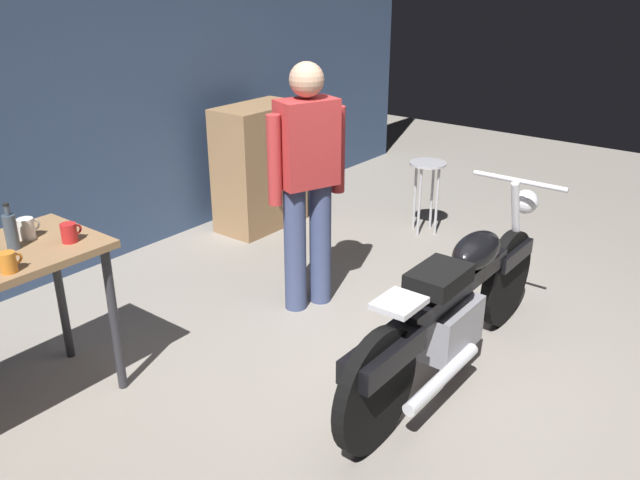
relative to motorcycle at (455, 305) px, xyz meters
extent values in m
plane|color=gray|center=(-0.14, 0.18, -0.45)|extent=(12.00, 12.00, 0.00)
cube|color=#384C70|center=(-0.14, 2.98, 1.10)|extent=(8.00, 0.12, 3.10)
cylinder|color=#2D2D33|center=(-1.27, 1.39, -0.02)|extent=(0.05, 0.05, 0.86)
cylinder|color=#2D2D33|center=(-1.27, 1.91, -0.02)|extent=(0.05, 0.05, 0.86)
cylinder|color=black|center=(0.76, 0.01, -0.13)|extent=(0.64, 0.07, 0.64)
cylinder|color=black|center=(-0.79, 0.00, -0.13)|extent=(0.64, 0.07, 0.64)
cube|color=black|center=(0.76, 0.01, 0.05)|extent=(0.44, 0.14, 0.10)
cube|color=black|center=(-0.74, 0.00, 0.05)|extent=(0.52, 0.18, 0.12)
cube|color=gray|center=(-0.07, 0.00, -0.11)|extent=(0.44, 0.24, 0.28)
cube|color=black|center=(0.03, 0.00, 0.10)|extent=(1.10, 0.11, 0.10)
ellipsoid|color=black|center=(0.23, 0.00, 0.25)|extent=(0.44, 0.22, 0.20)
cube|color=black|center=(-0.22, 0.00, 0.25)|extent=(0.36, 0.24, 0.10)
cube|color=silver|center=(-0.62, 0.00, 0.27)|extent=(0.24, 0.20, 0.03)
cylinder|color=silver|center=(0.82, 0.01, 0.20)|extent=(0.26, 0.05, 0.68)
cylinder|color=silver|center=(0.78, 0.01, 0.53)|extent=(0.04, 0.60, 0.03)
sphere|color=silver|center=(0.94, 0.01, 0.35)|extent=(0.16, 0.16, 0.16)
cylinder|color=silver|center=(-0.37, -0.14, -0.23)|extent=(0.70, 0.07, 0.07)
cylinder|color=#404C73|center=(0.24, 1.15, -0.01)|extent=(0.15, 0.15, 0.88)
cylinder|color=#404C73|center=(0.06, 1.22, -0.01)|extent=(0.15, 0.15, 0.88)
cube|color=#BF3333|center=(0.15, 1.19, 0.71)|extent=(0.43, 0.34, 0.56)
cylinder|color=#BF3333|center=(0.38, 1.10, 0.63)|extent=(0.09, 0.09, 0.58)
cylinder|color=#BF3333|center=(-0.08, 1.27, 0.63)|extent=(0.09, 0.09, 0.58)
sphere|color=tan|center=(0.15, 1.19, 1.11)|extent=(0.22, 0.22, 0.22)
cylinder|color=#B2B2B7|center=(1.85, 1.23, 0.18)|extent=(0.32, 0.32, 0.02)
cylinder|color=#B2B2B7|center=(1.96, 1.23, -0.14)|extent=(0.02, 0.02, 0.62)
cylinder|color=#B2B2B7|center=(1.85, 1.34, -0.14)|extent=(0.02, 0.02, 0.62)
cylinder|color=#B2B2B7|center=(1.74, 1.23, -0.14)|extent=(0.02, 0.02, 0.62)
cylinder|color=#B2B2B7|center=(1.85, 1.12, -0.14)|extent=(0.02, 0.02, 0.62)
cube|color=#99724C|center=(1.07, 2.48, 0.10)|extent=(0.80, 0.44, 1.10)
sphere|color=tan|center=(1.07, 2.25, 0.40)|extent=(0.04, 0.04, 0.04)
sphere|color=tan|center=(1.07, 2.25, 0.10)|extent=(0.04, 0.04, 0.04)
sphere|color=tan|center=(1.07, 2.25, -0.20)|extent=(0.04, 0.04, 0.04)
cylinder|color=white|center=(-1.49, 1.72, 0.51)|extent=(0.08, 0.08, 0.11)
torus|color=white|center=(-1.45, 1.72, 0.51)|extent=(0.06, 0.01, 0.06)
cylinder|color=red|center=(-1.38, 1.51, 0.50)|extent=(0.08, 0.08, 0.10)
torus|color=red|center=(-1.34, 1.51, 0.51)|extent=(0.06, 0.01, 0.06)
cylinder|color=orange|center=(-1.76, 1.41, 0.50)|extent=(0.08, 0.08, 0.10)
torus|color=orange|center=(-1.72, 1.41, 0.51)|extent=(0.06, 0.01, 0.06)
cylinder|color=#3F4C59|center=(-1.61, 1.65, 0.54)|extent=(0.06, 0.06, 0.18)
cylinder|color=#3F4C59|center=(-1.61, 1.65, 0.66)|extent=(0.03, 0.03, 0.05)
cylinder|color=black|center=(-1.61, 1.65, 0.69)|extent=(0.03, 0.03, 0.01)
camera|label=1|loc=(-3.04, -1.41, 1.77)|focal=36.88mm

